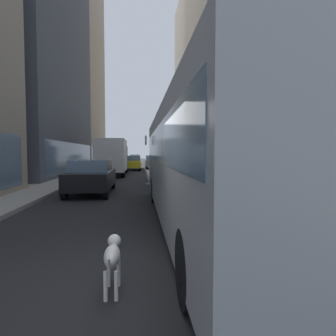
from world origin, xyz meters
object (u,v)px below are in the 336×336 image
(car_black_suv, at_px, (92,176))
(box_truck, at_px, (113,156))
(car_silver_sedan, at_px, (135,159))
(car_yellow_taxi, at_px, (133,163))
(dalmatian_dog, at_px, (113,255))
(transit_bus, at_px, (205,159))
(car_blue_hatchback, at_px, (166,170))
(car_grey_wagon, at_px, (153,162))

(car_black_suv, bearing_deg, box_truck, 90.00)
(car_silver_sedan, xyz_separation_m, car_black_suv, (-1.60, -37.29, 0.00))
(car_yellow_taxi, xyz_separation_m, dalmatian_dog, (0.25, -28.53, -0.31))
(car_yellow_taxi, distance_m, box_truck, 7.48)
(transit_bus, bearing_deg, car_silver_sedan, 93.15)
(car_blue_hatchback, bearing_deg, car_silver_sedan, 94.19)
(transit_bus, bearing_deg, box_truck, 102.76)
(box_truck, bearing_deg, dalmatian_dog, -85.03)
(car_silver_sedan, bearing_deg, car_blue_hatchback, -85.81)
(car_blue_hatchback, relative_size, car_black_suv, 0.96)
(car_grey_wagon, bearing_deg, dalmatian_dog, -93.87)
(box_truck, relative_size, dalmatian_dog, 7.79)
(transit_bus, bearing_deg, car_black_suv, 122.42)
(car_yellow_taxi, height_order, car_grey_wagon, same)
(transit_bus, height_order, dalmatian_dog, transit_bus)
(car_silver_sedan, relative_size, box_truck, 0.53)
(transit_bus, relative_size, car_blue_hatchback, 2.67)
(car_blue_hatchback, xyz_separation_m, box_truck, (-4.00, 6.87, 0.84))
(car_silver_sedan, height_order, box_truck, box_truck)
(car_blue_hatchback, height_order, car_yellow_taxi, same)
(transit_bus, height_order, car_blue_hatchback, transit_bus)
(car_grey_wagon, height_order, dalmatian_dog, car_grey_wagon)
(car_grey_wagon, bearing_deg, car_black_suv, -100.38)
(car_silver_sedan, distance_m, car_yellow_taxi, 18.67)
(transit_bus, bearing_deg, car_blue_hatchback, 90.00)
(car_black_suv, height_order, dalmatian_dog, car_black_suv)
(box_truck, xyz_separation_m, dalmatian_dog, (1.85, -21.28, -1.15))
(car_silver_sedan, bearing_deg, car_black_suv, -92.46)
(transit_bus, relative_size, box_truck, 1.54)
(car_yellow_taxi, bearing_deg, car_blue_hatchback, -80.35)
(car_blue_hatchback, xyz_separation_m, car_yellow_taxi, (-2.40, 14.12, -0.00))
(car_blue_hatchback, bearing_deg, car_black_suv, -131.64)
(car_silver_sedan, xyz_separation_m, car_yellow_taxi, (0.00, -18.67, 0.00))
(box_truck, bearing_deg, car_yellow_taxi, 77.56)
(car_grey_wagon, bearing_deg, car_yellow_taxi, -126.72)
(transit_bus, height_order, box_truck, same)
(transit_bus, height_order, car_silver_sedan, transit_bus)
(car_black_suv, distance_m, dalmatian_dog, 10.09)
(transit_bus, distance_m, car_black_suv, 7.52)
(car_blue_hatchback, distance_m, dalmatian_dog, 14.57)
(car_silver_sedan, relative_size, car_yellow_taxi, 0.96)
(car_black_suv, distance_m, box_truck, 11.40)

